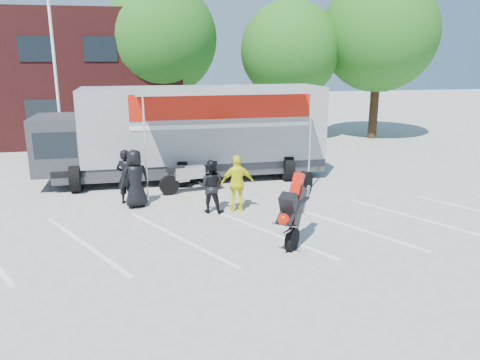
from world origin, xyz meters
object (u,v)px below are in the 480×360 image
object	(u,v)px
tree_left	(161,39)
tree_mid	(290,51)
tree_right	(379,34)
spectator_leather_c	(211,186)
flagpole	(59,46)
parked_motorcycle	(192,192)
spectator_leather_b	(126,177)
stunt_bike_rider	(301,241)
transporter_truck	(193,178)
spectator_hivis	(237,183)
spectator_leather_a	(135,179)

from	to	relation	value
tree_left	tree_mid	world-z (taller)	tree_left
tree_right	spectator_leather_c	xyz separation A→B (m)	(-11.06, -11.58, -5.05)
tree_left	flagpole	bearing A→B (deg)	-125.28
parked_motorcycle	spectator_leather_b	xyz separation A→B (m)	(-2.17, -0.90, 0.90)
tree_right	spectator_leather_b	world-z (taller)	tree_right
tree_mid	stunt_bike_rider	distance (m)	16.18
parked_motorcycle	stunt_bike_rider	distance (m)	5.59
tree_left	transporter_truck	size ratio (longest dim) A/B	0.78
tree_mid	spectator_leather_c	size ratio (longest dim) A/B	4.64
flagpole	stunt_bike_rider	world-z (taller)	flagpole
flagpole	tree_right	xyz separation A→B (m)	(16.24, 4.50, 0.82)
tree_mid	spectator_hivis	world-z (taller)	tree_mid
flagpole	spectator_leather_b	distance (m)	7.53
spectator_leather_b	flagpole	bearing A→B (deg)	-42.58
flagpole	stunt_bike_rider	xyz separation A→B (m)	(7.19, -9.86, -5.05)
tree_mid	spectator_leather_c	xyz separation A→B (m)	(-6.06, -12.08, -4.12)
tree_right	stunt_bike_rider	bearing A→B (deg)	-122.24
spectator_leather_c	transporter_truck	bearing A→B (deg)	-65.96
spectator_hivis	spectator_leather_b	bearing A→B (deg)	-22.12
transporter_truck	spectator_leather_c	xyz separation A→B (m)	(0.18, -4.25, 0.83)
spectator_leather_b	spectator_leather_a	bearing A→B (deg)	150.10
flagpole	spectator_leather_b	world-z (taller)	flagpole
spectator_hivis	parked_motorcycle	bearing A→B (deg)	-61.73
flagpole	tree_right	world-z (taller)	tree_right
tree_left	transporter_truck	distance (m)	10.46
spectator_leather_b	spectator_leather_c	bearing A→B (deg)	175.11
tree_right	parked_motorcycle	size ratio (longest dim) A/B	3.92
flagpole	transporter_truck	bearing A→B (deg)	-29.45
flagpole	parked_motorcycle	bearing A→B (deg)	-45.23
tree_right	spectator_leather_b	xyz separation A→B (m)	(-13.63, -10.22, -4.97)
parked_motorcycle	spectator_leather_a	bearing A→B (deg)	112.89
tree_right	spectator_leather_a	bearing A→B (deg)	-141.51
stunt_bike_rider	tree_mid	bearing A→B (deg)	114.18
tree_left	tree_mid	size ratio (longest dim) A/B	1.13
parked_motorcycle	spectator_hivis	world-z (taller)	spectator_hivis
flagpole	tree_mid	distance (m)	12.31
tree_left	spectator_leather_b	xyz separation A→B (m)	(-1.63, -11.72, -4.66)
tree_right	stunt_bike_rider	xyz separation A→B (m)	(-9.06, -14.36, -5.88)
tree_mid	parked_motorcycle	world-z (taller)	tree_mid
tree_right	flagpole	bearing A→B (deg)	-164.52
stunt_bike_rider	spectator_leather_b	xyz separation A→B (m)	(-4.58, 4.14, 0.90)
transporter_truck	parked_motorcycle	distance (m)	2.00
spectator_leather_c	tree_right	bearing A→B (deg)	-112.07
stunt_bike_rider	spectator_leather_b	size ratio (longest dim) A/B	1.15
spectator_leather_a	flagpole	bearing A→B (deg)	-84.85
flagpole	spectator_leather_c	xyz separation A→B (m)	(5.19, -7.08, -4.23)
tree_left	tree_mid	bearing A→B (deg)	-8.13
tree_mid	parked_motorcycle	bearing A→B (deg)	-123.36
spectator_leather_c	parked_motorcycle	bearing A→B (deg)	-58.15
flagpole	spectator_leather_b	size ratio (longest dim) A/B	4.42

